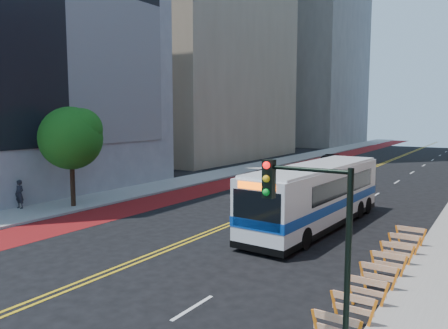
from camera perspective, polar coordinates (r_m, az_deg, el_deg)
The scene contains 15 objects.
ground at distance 19.46m, azimuth -12.12°, elevation -12.54°, with size 160.00×160.00×0.00m, color black.
sidewalk_left at distance 50.13m, azimuth 2.47°, elevation -0.62°, with size 4.00×140.00×0.15m, color gray.
bus_lane_paint at distance 48.31m, azimuth 6.47°, elevation -1.01°, with size 3.60×140.00×0.01m, color maroon.
center_line_inner at distance 45.40m, azimuth 15.46°, elevation -1.69°, with size 0.14×140.00×0.01m, color gold.
center_line_outer at distance 45.29m, azimuth 15.90°, elevation -1.73°, with size 0.14×140.00×0.01m, color gold.
lane_dashes at distance 52.01m, azimuth 23.36°, elevation -0.97°, with size 0.14×98.20×0.01m.
grey_building_left at distance 40.86m, azimuth -26.35°, elevation 18.17°, with size 14.10×24.00×30.00m.
construction_barriers at distance 17.67m, azimuth 20.13°, elevation -12.48°, with size 1.42×10.91×1.00m.
street_tree at distance 30.90m, azimuth -19.26°, elevation 3.57°, with size 4.20×4.20×6.70m.
traffic_signal at distance 10.45m, azimuth 11.28°, elevation -7.93°, with size 2.21×0.34×5.07m.
transit_bus at distance 25.10m, azimuth 12.03°, elevation -3.87°, with size 3.43×12.96×3.53m.
car_a at distance 38.90m, azimuth 5.23°, elevation -1.67°, with size 1.84×4.58×1.56m, color black.
car_b at distance 43.04m, azimuth 12.69°, elevation -1.02°, with size 1.63×4.68×1.54m, color black.
car_c at distance 54.37m, azimuth 13.31°, elevation 0.43°, with size 1.97×4.84×1.40m, color black.
pedestrian at distance 31.81m, azimuth -25.15°, elevation -3.53°, with size 0.69×0.45×1.89m, color black.
Camera 1 is at (13.08, -12.95, 6.31)m, focal length 35.00 mm.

